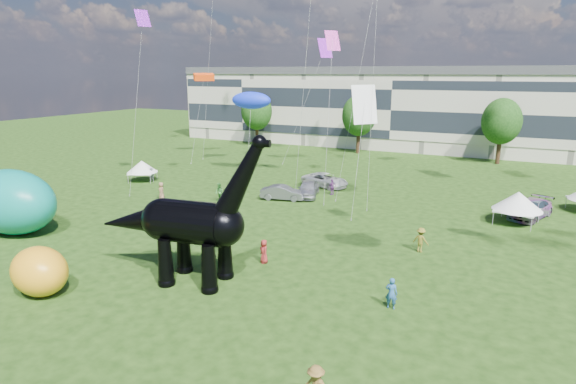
% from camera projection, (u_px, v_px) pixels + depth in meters
% --- Properties ---
extents(ground, '(220.00, 220.00, 0.00)m').
position_uv_depth(ground, '(249.00, 331.00, 23.39)').
color(ground, '#16330C').
rests_on(ground, ground).
extents(terrace_row, '(78.00, 11.00, 12.00)m').
position_uv_depth(terrace_row, '(399.00, 111.00, 79.28)').
color(terrace_row, beige).
rests_on(terrace_row, ground).
extents(tree_far_left, '(5.20, 5.20, 9.44)m').
position_uv_depth(tree_far_left, '(257.00, 108.00, 80.85)').
color(tree_far_left, '#382314').
rests_on(tree_far_left, ground).
extents(tree_mid_left, '(5.20, 5.20, 9.44)m').
position_uv_depth(tree_mid_left, '(359.00, 112.00, 73.11)').
color(tree_mid_left, '#382314').
rests_on(tree_mid_left, ground).
extents(tree_mid_right, '(5.20, 5.20, 9.44)m').
position_uv_depth(tree_mid_right, '(502.00, 118.00, 64.50)').
color(tree_mid_right, '#382314').
rests_on(tree_mid_right, ground).
extents(dinosaur_sculpture, '(11.50, 3.65, 9.36)m').
position_uv_depth(dinosaur_sculpture, '(186.00, 224.00, 28.33)').
color(dinosaur_sculpture, black).
rests_on(dinosaur_sculpture, ground).
extents(car_silver, '(3.15, 5.09, 1.62)m').
position_uv_depth(car_silver, '(308.00, 189.00, 48.48)').
color(car_silver, silver).
rests_on(car_silver, ground).
extents(car_grey, '(4.58, 2.50, 1.43)m').
position_uv_depth(car_grey, '(283.00, 193.00, 47.29)').
color(car_grey, slate).
rests_on(car_grey, ground).
extents(car_white, '(5.81, 3.85, 1.48)m').
position_uv_depth(car_white, '(325.00, 180.00, 52.65)').
color(car_white, silver).
rests_on(car_white, ground).
extents(car_dark, '(4.01, 5.92, 1.59)m').
position_uv_depth(car_dark, '(531.00, 209.00, 41.36)').
color(car_dark, '#595960').
rests_on(car_dark, ground).
extents(gazebo_near, '(4.60, 4.60, 2.73)m').
position_uv_depth(gazebo_near, '(518.00, 201.00, 39.54)').
color(gazebo_near, white).
rests_on(gazebo_near, ground).
extents(gazebo_left, '(4.57, 4.57, 2.40)m').
position_uv_depth(gazebo_left, '(142.00, 167.00, 55.15)').
color(gazebo_left, white).
rests_on(gazebo_left, ground).
extents(inflatable_teal, '(8.13, 5.16, 5.04)m').
position_uv_depth(inflatable_teal, '(12.00, 202.00, 37.12)').
color(inflatable_teal, '#0B887C').
rests_on(inflatable_teal, ground).
extents(inflatable_yellow, '(4.03, 3.33, 2.80)m').
position_uv_depth(inflatable_yellow, '(40.00, 271.00, 26.97)').
color(inflatable_yellow, '#FDA51A').
rests_on(inflatable_yellow, ground).
extents(visitors, '(49.70, 36.78, 1.84)m').
position_uv_depth(visitors, '(293.00, 223.00, 37.19)').
color(visitors, olive).
rests_on(visitors, ground).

